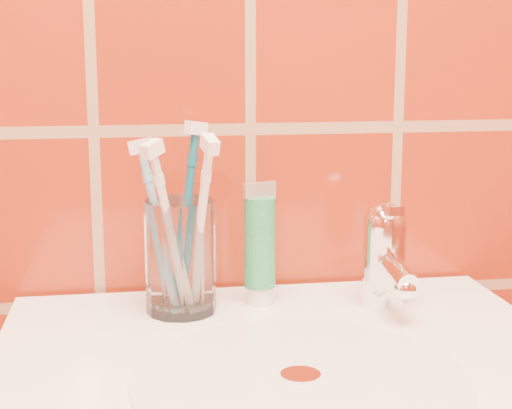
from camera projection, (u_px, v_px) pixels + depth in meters
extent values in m
cylinder|color=silver|center=(301.00, 378.00, 0.69)|extent=(0.30, 0.30, 0.00)
cylinder|color=white|center=(301.00, 376.00, 0.69)|extent=(0.04, 0.04, 0.00)
cylinder|color=white|center=(181.00, 257.00, 0.86)|extent=(0.09, 0.09, 0.13)
cylinder|color=white|center=(260.00, 295.00, 0.89)|extent=(0.03, 0.03, 0.02)
cylinder|color=#1D7A42|center=(260.00, 242.00, 0.88)|extent=(0.04, 0.04, 0.10)
cube|color=beige|center=(260.00, 190.00, 0.87)|extent=(0.04, 0.00, 0.02)
cylinder|color=white|center=(384.00, 265.00, 0.88)|extent=(0.05, 0.05, 0.09)
sphere|color=white|center=(385.00, 224.00, 0.87)|extent=(0.05, 0.05, 0.05)
cylinder|color=white|center=(395.00, 268.00, 0.84)|extent=(0.02, 0.09, 0.03)
cube|color=white|center=(389.00, 210.00, 0.85)|extent=(0.02, 0.06, 0.01)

